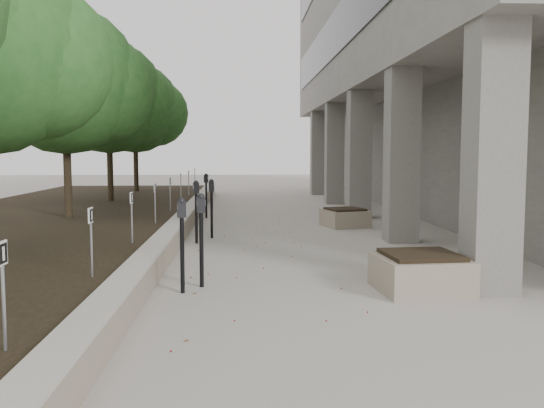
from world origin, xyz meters
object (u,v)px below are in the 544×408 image
object	(u,v)px
crabapple_tree_4	(109,121)
parking_meter_4	(212,209)
parking_meter_5	(206,196)
crabapple_tree_5	(135,127)
planter_back	(345,217)
parking_meter_3	(196,212)
planter_front	(421,272)
parking_meter_1	(182,245)
crabapple_tree_3	(66,112)
parking_meter_2	(201,240)

from	to	relation	value
crabapple_tree_4	parking_meter_4	size ratio (longest dim) A/B	3.77
parking_meter_4	parking_meter_5	distance (m)	4.39
crabapple_tree_5	planter_back	world-z (taller)	crabapple_tree_5
parking_meter_3	planter_front	world-z (taller)	parking_meter_3
parking_meter_1	planter_back	size ratio (longest dim) A/B	1.29
crabapple_tree_5	parking_meter_4	world-z (taller)	crabapple_tree_5
crabapple_tree_4	parking_meter_3	distance (m)	8.21
crabapple_tree_3	parking_meter_2	distance (m)	7.88
crabapple_tree_5	crabapple_tree_4	bearing A→B (deg)	-90.00
crabapple_tree_4	planter_back	world-z (taller)	crabapple_tree_4
parking_meter_2	parking_meter_3	size ratio (longest dim) A/B	1.01
crabapple_tree_4	planter_front	xyz separation A→B (m)	(7.19, -11.90, -2.82)
parking_meter_5	planter_back	distance (m)	4.66
crabapple_tree_5	parking_meter_1	bearing A→B (deg)	-77.89
planter_back	crabapple_tree_3	bearing A→B (deg)	-174.08
crabapple_tree_5	parking_meter_1	xyz separation A→B (m)	(3.61, -16.82, -2.40)
crabapple_tree_3	parking_meter_4	distance (m)	4.64
crabapple_tree_4	parking_meter_5	world-z (taller)	crabapple_tree_4
parking_meter_5	planter_back	world-z (taller)	parking_meter_5
crabapple_tree_3	parking_meter_5	bearing A→B (deg)	42.69
parking_meter_3	planter_front	distance (m)	6.13
crabapple_tree_3	crabapple_tree_4	xyz separation A→B (m)	(0.00, 5.00, 0.00)
parking_meter_1	parking_meter_5	bearing A→B (deg)	76.20
crabapple_tree_3	parking_meter_2	bearing A→B (deg)	-59.01
crabapple_tree_5	parking_meter_1	distance (m)	17.37
parking_meter_4	planter_back	world-z (taller)	parking_meter_4
parking_meter_1	crabapple_tree_5	bearing A→B (deg)	86.99
crabapple_tree_3	parking_meter_3	xyz separation A→B (m)	(3.46, -2.05, -2.39)
crabapple_tree_5	parking_meter_4	distance (m)	12.11
planter_front	crabapple_tree_3	bearing A→B (deg)	136.20
crabapple_tree_5	planter_front	bearing A→B (deg)	-66.94
planter_back	parking_meter_4	bearing A→B (deg)	-150.80
planter_front	parking_meter_1	bearing A→B (deg)	178.77
crabapple_tree_5	parking_meter_2	distance (m)	17.06
parking_meter_4	parking_meter_5	size ratio (longest dim) A/B	1.02
parking_meter_5	parking_meter_2	bearing A→B (deg)	-65.32
parking_meter_2	planter_back	distance (m)	8.03
parking_meter_2	planter_back	world-z (taller)	parking_meter_2
parking_meter_5	planter_back	bearing A→B (deg)	-8.68
crabapple_tree_4	crabapple_tree_5	bearing A→B (deg)	90.00
parking_meter_2	parking_meter_5	size ratio (longest dim) A/B	1.04
crabapple_tree_3	planter_back	world-z (taller)	crabapple_tree_3
parking_meter_2	parking_meter_5	world-z (taller)	parking_meter_2
parking_meter_4	planter_back	bearing A→B (deg)	29.25
crabapple_tree_3	parking_meter_5	size ratio (longest dim) A/B	3.85
parking_meter_1	parking_meter_5	distance (m)	9.94
crabapple_tree_5	planter_front	xyz separation A→B (m)	(7.19, -16.90, -2.82)
parking_meter_5	parking_meter_1	bearing A→B (deg)	-66.92
crabapple_tree_5	planter_front	size ratio (longest dim) A/B	4.30
crabapple_tree_4	parking_meter_2	world-z (taller)	crabapple_tree_4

